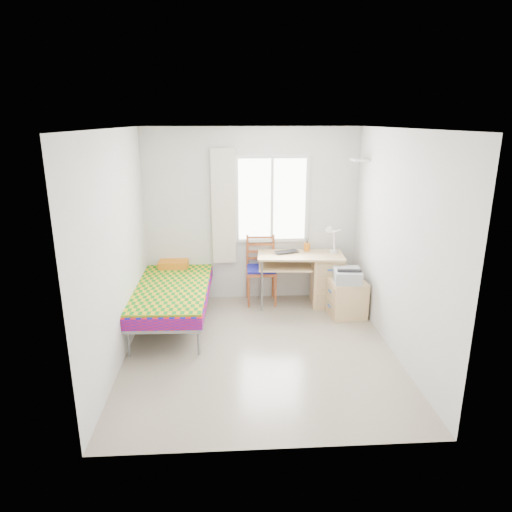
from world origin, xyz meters
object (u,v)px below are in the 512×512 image
at_px(bed, 173,289).
at_px(printer, 347,275).
at_px(cabinet, 347,299).
at_px(desk, 322,277).
at_px(chair, 261,265).

height_order(bed, printer, bed).
xyz_separation_m(bed, cabinet, (2.44, -0.05, -0.19)).
relative_size(bed, desk, 1.69).
xyz_separation_m(desk, printer, (0.25, -0.49, 0.19)).
bearing_deg(desk, bed, -164.27).
height_order(desk, chair, chair).
height_order(chair, printer, chair).
relative_size(desk, cabinet, 2.47).
bearing_deg(bed, chair, 26.74).
bearing_deg(bed, desk, 13.11).
bearing_deg(chair, desk, -8.46).
height_order(chair, cabinet, chair).
distance_m(desk, printer, 0.58).
xyz_separation_m(bed, printer, (2.42, -0.06, 0.17)).
bearing_deg(printer, cabinet, 30.95).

